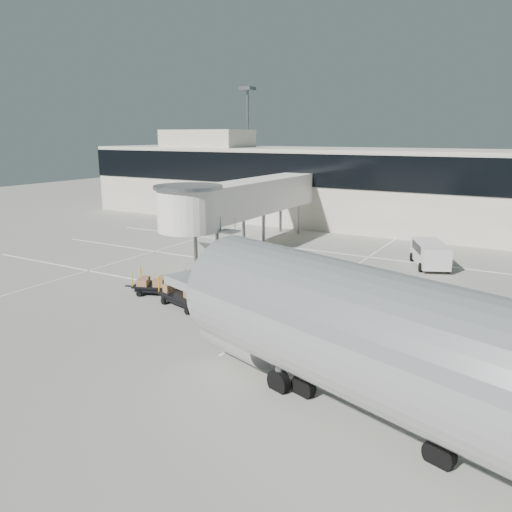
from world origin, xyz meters
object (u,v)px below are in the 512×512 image
object	(u,v)px
ground_worker	(216,294)
belt_loader	(180,213)
minivan	(430,252)
suitcase_cart	(287,275)
baggage_tug	(283,270)
aircraft	(448,365)
box_cart_far	(161,285)
box_cart_near	(187,297)

from	to	relation	value
ground_worker	belt_loader	xyz separation A→B (m)	(-20.76, 22.91, -0.19)
minivan	suitcase_cart	bearing A→B (deg)	-153.04
baggage_tug	belt_loader	distance (m)	26.22
minivan	aircraft	distance (m)	23.96
minivan	baggage_tug	bearing A→B (deg)	-157.86
suitcase_cart	aircraft	size ratio (longest dim) A/B	0.16
ground_worker	belt_loader	size ratio (longest dim) A/B	0.45
baggage_tug	aircraft	world-z (taller)	aircraft
ground_worker	belt_loader	distance (m)	30.92
suitcase_cart	minivan	bearing A→B (deg)	69.01
suitcase_cart	box_cart_far	distance (m)	8.18
ground_worker	aircraft	world-z (taller)	aircraft
box_cart_far	belt_loader	size ratio (longest dim) A/B	0.91
box_cart_near	box_cart_far	xyz separation A→B (m)	(-2.79, 1.02, -0.01)
ground_worker	box_cart_near	bearing A→B (deg)	-172.92
suitcase_cart	box_cart_near	size ratio (longest dim) A/B	0.85
baggage_tug	box_cart_far	size ratio (longest dim) A/B	0.69
baggage_tug	aircraft	xyz separation A→B (m)	(12.85, -15.11, 2.58)
baggage_tug	box_cart_near	size ratio (longest dim) A/B	0.63
box_cart_near	aircraft	size ratio (longest dim) A/B	0.19
minivan	belt_loader	xyz separation A→B (m)	(-28.97, 7.28, -0.33)
box_cart_near	belt_loader	distance (m)	30.14
box_cart_far	suitcase_cart	bearing A→B (deg)	26.81
ground_worker	minivan	world-z (taller)	ground_worker
baggage_tug	suitcase_cart	world-z (taller)	baggage_tug
box_cart_far	minivan	distance (m)	19.67
ground_worker	minivan	bearing A→B (deg)	55.49
baggage_tug	minivan	size ratio (longest dim) A/B	0.51
box_cart_near	minivan	bearing A→B (deg)	74.77
minivan	aircraft	size ratio (longest dim) A/B	0.23
box_cart_far	minivan	xyz separation A→B (m)	(12.69, 15.03, 0.49)
belt_loader	baggage_tug	bearing A→B (deg)	-42.27
ground_worker	suitcase_cart	bearing A→B (deg)	74.57
suitcase_cart	aircraft	distance (m)	19.05
minivan	box_cart_near	bearing A→B (deg)	-145.91
suitcase_cart	box_cart_near	world-z (taller)	box_cart_near
box_cart_far	baggage_tug	bearing A→B (deg)	33.43
box_cart_near	ground_worker	world-z (taller)	ground_worker
box_cart_far	ground_worker	xyz separation A→B (m)	(4.47, -0.60, 0.34)
belt_loader	box_cart_far	bearing A→B (deg)	-59.89
baggage_tug	belt_loader	bearing A→B (deg)	152.69
minivan	belt_loader	distance (m)	29.88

